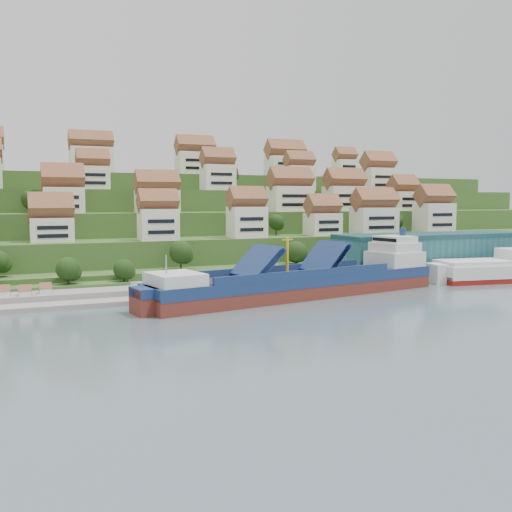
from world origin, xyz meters
name	(u,v)px	position (x,y,z in m)	size (l,w,h in m)	color
ground	(300,296)	(0.00, 0.00, 0.00)	(300.00, 300.00, 0.00)	slate
quay	(342,278)	(20.00, 15.00, 1.10)	(180.00, 14.00, 2.20)	gray
pebble_beach	(25,302)	(-58.00, 12.00, 0.50)	(45.00, 20.00, 1.00)	gray
hillside	(180,229)	(0.00, 103.55, 10.66)	(260.00, 128.00, 31.00)	#2D4C1E
hillside_village	(216,191)	(0.62, 61.21, 24.63)	(157.30, 64.07, 28.77)	white
hillside_trees	(177,224)	(-17.79, 41.02, 14.93)	(142.36, 62.78, 31.85)	#213F15
warehouse	(434,251)	(52.00, 17.00, 7.20)	(60.00, 15.00, 10.00)	#22585E
flagpole	(346,258)	(18.11, 10.00, 6.88)	(1.28, 0.16, 8.00)	gray
beach_huts	(15,296)	(-60.00, 10.75, 2.10)	(14.40, 3.70, 2.20)	white
cargo_ship	(308,282)	(1.27, -1.10, 3.10)	(73.38, 24.12, 16.02)	maroon
second_ship	(495,271)	(59.35, 1.24, 2.81)	(33.41, 16.30, 9.30)	maroon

